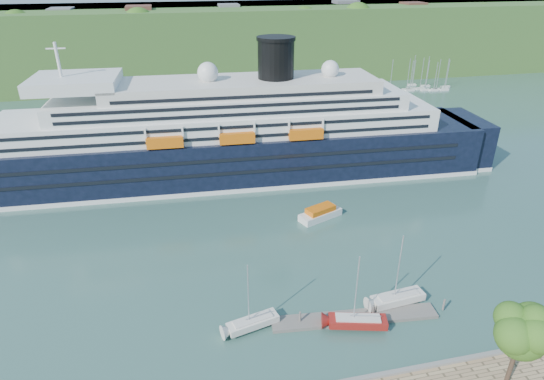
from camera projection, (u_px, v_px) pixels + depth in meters
The scene contains 8 objects.
far_hillside at pixel (201, 41), 165.19m from camera, with size 400.00×50.00×24.00m, color #346026.
cruise_ship at pixel (210, 112), 82.42m from camera, with size 114.93×16.74×25.81m, color black, non-canonical shape.
promenade_tree at pixel (518, 344), 41.01m from camera, with size 6.04×6.04×10.01m, color #285A17, non-canonical shape.
floating_pontoon at pixel (355, 318), 52.46m from camera, with size 19.33×2.36×0.43m, color slate, non-canonical shape.
sailboat_white_near at pixel (252, 299), 49.34m from camera, with size 6.51×1.81×8.41m, color silver, non-canonical shape.
sailboat_red at pixel (360, 295), 49.23m from camera, with size 7.15×1.99×9.24m, color maroon, non-canonical shape.
sailboat_white_far at pixel (402, 273), 52.75m from camera, with size 7.28×2.02×9.40m, color silver, non-canonical shape.
tender_launch at pixel (320, 212), 73.18m from camera, with size 7.35×2.52×2.03m, color #D6600C, non-canonical shape.
Camera 1 is at (-12.59, -28.56, 36.71)m, focal length 30.00 mm.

